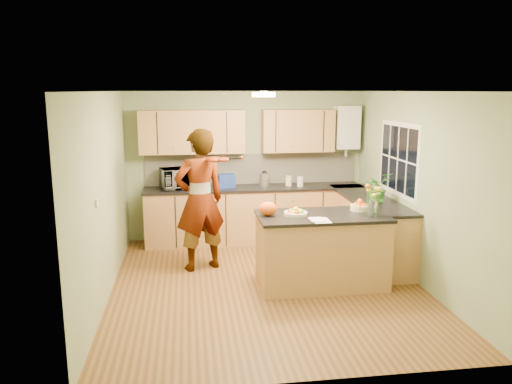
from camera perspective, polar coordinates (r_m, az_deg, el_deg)
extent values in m
plane|color=brown|center=(6.69, 1.21, -10.53)|extent=(4.50, 4.50, 0.00)
cube|color=silver|center=(6.20, 1.31, 11.42)|extent=(4.00, 4.50, 0.02)
cube|color=gray|center=(8.52, -1.14, 3.02)|extent=(4.00, 0.02, 2.50)
cube|color=gray|center=(4.19, 6.16, -6.09)|extent=(4.00, 0.02, 2.50)
cube|color=gray|center=(6.33, -16.93, -0.47)|extent=(0.02, 4.50, 2.50)
cube|color=gray|center=(6.92, 17.83, 0.48)|extent=(0.02, 4.50, 2.50)
cube|color=#AC8044|center=(8.40, -0.20, -2.67)|extent=(3.60, 0.60, 0.90)
cube|color=black|center=(8.28, -0.19, 0.46)|extent=(3.64, 0.62, 0.04)
cube|color=#AC8044|center=(7.75, 12.76, -4.19)|extent=(0.60, 2.20, 0.90)
cube|color=black|center=(7.63, 12.85, -0.79)|extent=(0.62, 2.24, 0.04)
cube|color=beige|center=(8.52, -0.46, 2.69)|extent=(3.60, 0.02, 0.52)
cube|color=#AC8044|center=(8.22, -7.30, 6.83)|extent=(1.70, 0.34, 0.70)
cube|color=#AC8044|center=(8.43, 4.78, 7.00)|extent=(1.20, 0.34, 0.70)
cube|color=white|center=(8.66, 10.31, 7.30)|extent=(0.40, 0.30, 0.72)
cylinder|color=silver|center=(8.69, 10.22, 4.68)|extent=(0.06, 0.06, 0.20)
cube|color=white|center=(7.41, 15.95, 3.64)|extent=(0.01, 1.30, 1.05)
cube|color=black|center=(7.41, 15.92, 3.64)|extent=(0.01, 1.18, 0.92)
cube|color=white|center=(5.74, -17.72, -1.22)|extent=(0.02, 0.09, 0.09)
cylinder|color=#FFEABF|center=(6.49, 0.88, 11.08)|extent=(0.30, 0.30, 0.06)
cylinder|color=white|center=(6.49, 0.88, 11.34)|extent=(0.10, 0.10, 0.02)
cube|color=#AC8044|center=(6.59, 7.48, -6.75)|extent=(1.62, 0.81, 0.91)
cube|color=black|center=(6.45, 7.59, -2.74)|extent=(1.66, 0.85, 0.04)
cylinder|color=beige|center=(6.36, 4.56, -2.49)|extent=(0.30, 0.30, 0.04)
cylinder|color=beige|center=(6.74, 11.78, -1.77)|extent=(0.25, 0.25, 0.07)
cylinder|color=silver|center=(6.44, 13.20, -1.83)|extent=(0.10, 0.10, 0.21)
ellipsoid|color=#FF5D15|center=(6.33, 1.37, -1.91)|extent=(0.25, 0.22, 0.18)
cube|color=white|center=(6.14, 7.44, -3.22)|extent=(0.21, 0.28, 0.01)
imported|color=#EBA98F|center=(7.02, -6.45, -0.94)|extent=(0.85, 0.71, 2.01)
imported|color=white|center=(8.22, -8.67, 1.57)|extent=(0.69, 0.55, 0.33)
cube|color=navy|center=(8.23, -3.44, 1.30)|extent=(0.31, 0.25, 0.22)
cylinder|color=silver|center=(8.29, 0.96, 1.41)|extent=(0.17, 0.17, 0.23)
sphere|color=black|center=(8.26, 0.96, 2.48)|extent=(0.08, 0.08, 0.08)
cylinder|color=beige|center=(8.39, 3.76, 1.30)|extent=(0.13, 0.13, 0.17)
cylinder|color=white|center=(8.35, 5.08, 1.20)|extent=(0.12, 0.12, 0.16)
imported|color=#367C29|center=(7.35, 13.72, 0.54)|extent=(0.48, 0.46, 0.42)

